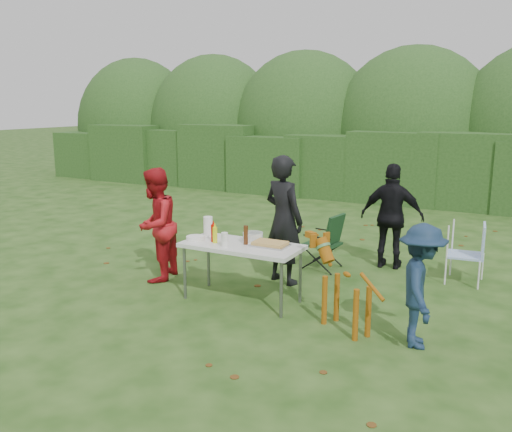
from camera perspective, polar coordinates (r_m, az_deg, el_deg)
The scene contains 20 objects.
ground at distance 6.95m, azimuth -1.69°, elevation -8.97°, with size 80.00×80.00×0.00m, color #1E4211.
hedge_row at distance 14.11m, azimuth 14.53°, elevation 4.92°, with size 22.00×1.40×1.70m, color #23471C.
shrub_backdrop at distance 15.61m, azimuth 16.07°, elevation 8.24°, with size 20.00×2.60×3.20m, color #3D6628.
folding_table at distance 6.78m, azimuth -1.51°, elevation -3.41°, with size 1.50×0.70×0.74m.
person_cook at distance 7.45m, azimuth 2.93°, elevation -0.39°, with size 0.65×0.43×1.78m, color black.
person_red_jacket at distance 7.69m, azimuth -10.53°, elevation -0.91°, with size 0.77×0.60×1.59m, color #AC141B.
person_black_puffy at distance 8.37m, azimuth 14.13°, elevation -0.04°, with size 0.93×0.39×1.59m, color black.
child at distance 5.80m, azimuth 16.97°, elevation -7.06°, with size 0.83×0.48×1.29m, color #172B46.
dog at distance 6.04m, azimuth 9.50°, elevation -7.48°, with size 1.03×0.41×0.98m, color #8E4D0D, non-canonical shape.
camping_chair at distance 8.23m, azimuth 7.01°, elevation -2.58°, with size 0.54×0.54×0.86m, color #17391C, non-canonical shape.
lawn_chair at distance 8.08m, azimuth 21.19°, elevation -3.61°, with size 0.51×0.51×0.86m, color #4D81D7, non-canonical shape.
food_tray at distance 6.67m, azimuth 1.49°, elevation -3.09°, with size 0.45×0.30×0.02m, color #B7B7BA.
focaccia_bread at distance 6.67m, azimuth 1.49°, elevation -2.86°, with size 0.40×0.26×0.04m, color tan.
mustard_bottle at distance 6.82m, azimuth -4.34°, elevation -2.01°, with size 0.06×0.06×0.20m, color #D8E816.
ketchup_bottle at distance 6.88m, azimuth -4.52°, elevation -1.81°, with size 0.06×0.06×0.22m, color #BC0D00.
beer_bottle at distance 6.72m, azimuth -1.08°, elevation -2.01°, with size 0.06×0.06×0.24m, color #47230F.
paper_towel_roll at distance 7.17m, azimuth -5.07°, elevation -1.09°, with size 0.12×0.12×0.26m, color white.
cup_stack at distance 6.62m, azimuth -3.33°, elevation -2.51°, with size 0.08×0.08×0.18m, color white.
pasta_bowl at distance 6.94m, azimuth -0.32°, elevation -2.15°, with size 0.26×0.26×0.10m, color silver.
plate_stack at distance 7.00m, azimuth -6.39°, elevation -2.32°, with size 0.24×0.24×0.05m, color white.
Camera 1 is at (3.21, -5.65, 2.48)m, focal length 38.00 mm.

